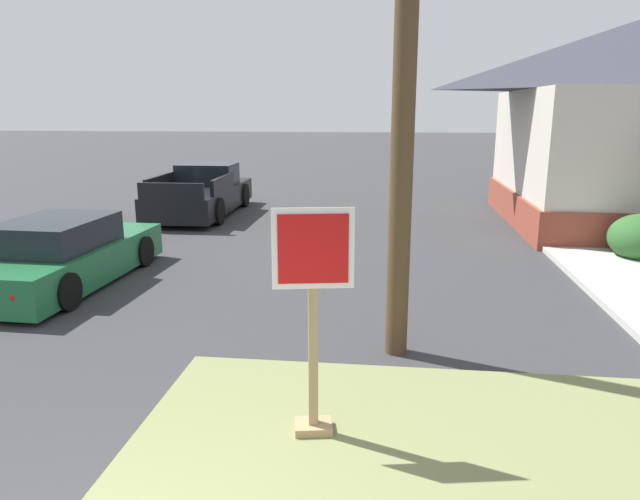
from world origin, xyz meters
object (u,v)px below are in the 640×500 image
stop_sign (313,326)px  manhole_cover (229,374)px  parked_sedan_green (63,256)px  pickup_truck_black (202,194)px

stop_sign → manhole_cover: (-1.21, 1.28, -1.16)m
parked_sedan_green → pickup_truck_black: bearing=88.5°
stop_sign → pickup_truck_black: bearing=112.6°
manhole_cover → pickup_truck_black: 11.44m
stop_sign → manhole_cover: stop_sign is taller
pickup_truck_black → manhole_cover: bearing=-70.6°
parked_sedan_green → pickup_truck_black: (0.19, 7.46, 0.07)m
stop_sign → pickup_truck_black: 13.06m
pickup_truck_black → parked_sedan_green: bearing=-91.5°
manhole_cover → parked_sedan_green: parked_sedan_green is taller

